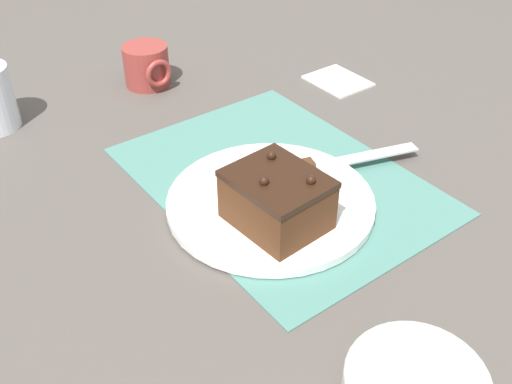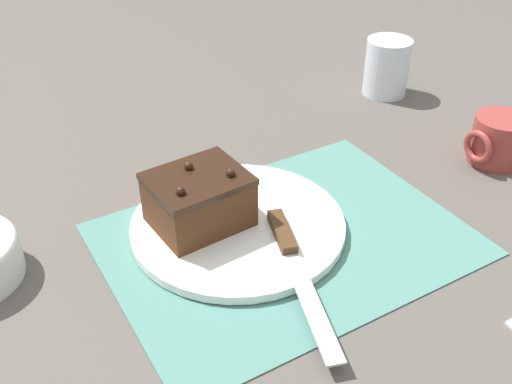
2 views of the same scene
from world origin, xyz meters
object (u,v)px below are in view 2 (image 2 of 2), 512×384
Objects in this scene: chocolate_cake at (199,199)px; drinking_glass at (387,67)px; coffee_mug at (498,141)px; serving_knife at (291,254)px; cake_plate at (238,225)px.

drinking_glass reaches higher than chocolate_cake.
chocolate_cake is at bearing -8.92° from coffee_mug.
drinking_glass is at bearing -93.39° from coffee_mug.
chocolate_cake is 1.21× the size of drinking_glass.
serving_knife is (-0.06, 0.12, -0.03)m from chocolate_cake.
drinking_glass is (-0.45, -0.23, 0.04)m from cake_plate.
serving_knife is at bearing 101.97° from cake_plate.
drinking_glass reaches higher than coffee_mug.
coffee_mug is (-0.48, 0.08, -0.01)m from chocolate_cake.
cake_plate is 2.23× the size of chocolate_cake.
coffee_mug is (0.02, 0.28, -0.02)m from drinking_glass.
chocolate_cake is at bearing 22.77° from drinking_glass.
cake_plate is 0.07m from chocolate_cake.
serving_knife is 2.66× the size of coffee_mug.
cake_plate is at bearing 27.23° from drinking_glass.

